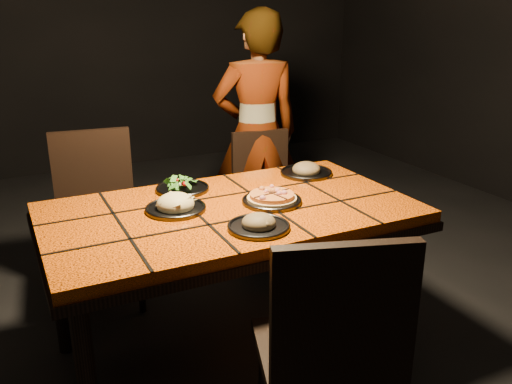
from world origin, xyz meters
name	(u,v)px	position (x,y,z in m)	size (l,w,h in m)	color
room_shell	(227,30)	(0.00, 0.00, 1.50)	(6.04, 7.04, 3.08)	black
dining_table	(231,224)	(0.00, 0.00, 0.67)	(1.62, 0.92, 0.75)	#E65807
chair_near	(331,348)	(-0.02, -0.84, 0.55)	(0.55, 0.55, 0.97)	black
chair_far_left	(97,206)	(-0.44, 0.83, 0.54)	(0.47, 0.47, 0.95)	black
chair_far_right	(265,188)	(0.63, 0.89, 0.48)	(0.42, 0.42, 0.83)	black
diner	(257,134)	(0.66, 1.07, 0.79)	(0.58, 0.38, 1.58)	brown
plate_pizza	(272,199)	(0.19, -0.03, 0.77)	(0.27, 0.27, 0.04)	#343539
plate_pasta	(176,205)	(-0.23, 0.07, 0.77)	(0.26, 0.26, 0.09)	#343539
plate_salad	(182,185)	(-0.11, 0.31, 0.78)	(0.26, 0.26, 0.07)	#343539
plate_mushroom_a	(259,224)	(0.00, -0.27, 0.77)	(0.25, 0.25, 0.08)	#343539
plate_mushroom_b	(306,170)	(0.56, 0.27, 0.77)	(0.27, 0.27, 0.09)	#343539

